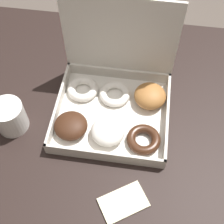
# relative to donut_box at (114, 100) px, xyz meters

# --- Properties ---
(ground_plane) EXTENTS (8.00, 8.00, 0.00)m
(ground_plane) POSITION_rel_donut_box_xyz_m (0.07, 0.01, -0.79)
(ground_plane) COLOR #564C44
(dining_table) EXTENTS (1.28, 0.84, 0.73)m
(dining_table) POSITION_rel_donut_box_xyz_m (0.07, 0.01, -0.15)
(dining_table) COLOR black
(dining_table) RESTS_ON ground_plane
(donut_box) EXTENTS (0.34, 0.32, 0.32)m
(donut_box) POSITION_rel_donut_box_xyz_m (0.00, 0.00, 0.00)
(donut_box) COLOR silver
(donut_box) RESTS_ON dining_table
(coffee_mug) EXTENTS (0.09, 0.09, 0.10)m
(coffee_mug) POSITION_rel_donut_box_xyz_m (-0.29, -0.10, -0.00)
(coffee_mug) COLOR white
(coffee_mug) RESTS_ON dining_table
(paper_napkin) EXTENTS (0.14, 0.13, 0.01)m
(paper_napkin) POSITION_rel_donut_box_xyz_m (0.07, -0.29, -0.05)
(paper_napkin) COLOR beige
(paper_napkin) RESTS_ON dining_table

